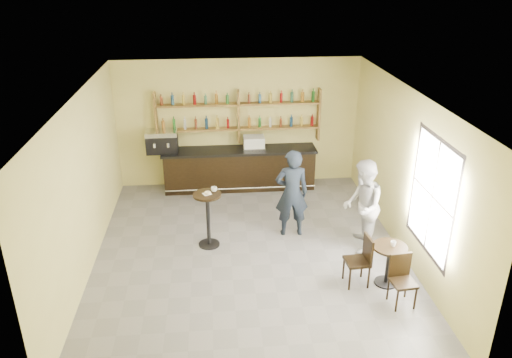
{
  "coord_description": "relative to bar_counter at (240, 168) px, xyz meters",
  "views": [
    {
      "loc": [
        -0.64,
        -8.44,
        5.34
      ],
      "look_at": [
        0.2,
        0.8,
        1.25
      ],
      "focal_mm": 35.0,
      "sensor_mm": 36.0,
      "label": 1
    }
  ],
  "objects": [
    {
      "name": "pedestal_table",
      "position": [
        -0.79,
        -2.76,
        0.06
      ],
      "size": [
        0.59,
        0.59,
        1.15
      ],
      "primitive_type": null,
      "rotation": [
        0.0,
        0.0,
        0.06
      ],
      "color": "black",
      "rests_on": "floor"
    },
    {
      "name": "cup_pedestal",
      "position": [
        -0.65,
        -2.66,
        0.68
      ],
      "size": [
        0.16,
        0.16,
        0.1
      ],
      "primitive_type": "imported",
      "rotation": [
        0.0,
        0.0,
        -0.4
      ],
      "color": "white",
      "rests_on": "pedestal_table"
    },
    {
      "name": "chair_west",
      "position": [
        1.82,
        -4.32,
        -0.05
      ],
      "size": [
        0.43,
        0.43,
        0.94
      ],
      "primitive_type": null,
      "rotation": [
        0.0,
        0.0,
        -1.51
      ],
      "color": "black",
      "rests_on": "floor"
    },
    {
      "name": "napkin",
      "position": [
        -0.79,
        -2.76,
        0.64
      ],
      "size": [
        0.21,
        0.21,
        0.0
      ],
      "primitive_type": "cube",
      "rotation": [
        0.0,
        0.0,
        0.44
      ],
      "color": "white",
      "rests_on": "pedestal_table"
    },
    {
      "name": "ceiling",
      "position": [
        0.0,
        -3.15,
        2.68
      ],
      "size": [
        7.0,
        7.0,
        0.0
      ],
      "primitive_type": "plane",
      "rotation": [
        3.14,
        0.0,
        0.0
      ],
      "color": "white",
      "rests_on": "wall_back"
    },
    {
      "name": "floor",
      "position": [
        0.0,
        -3.15,
        -0.52
      ],
      "size": [
        7.0,
        7.0,
        0.0
      ],
      "primitive_type": "plane",
      "color": "slate",
      "rests_on": "ground"
    },
    {
      "name": "wall_left",
      "position": [
        -3.0,
        -3.15,
        1.08
      ],
      "size": [
        0.0,
        7.0,
        7.0
      ],
      "primitive_type": "plane",
      "rotation": [
        1.57,
        0.0,
        1.57
      ],
      "color": "#D6CD79",
      "rests_on": "floor"
    },
    {
      "name": "wall_back",
      "position": [
        0.0,
        0.35,
        1.08
      ],
      "size": [
        7.0,
        0.0,
        7.0
      ],
      "primitive_type": "plane",
      "rotation": [
        1.57,
        0.0,
        0.0
      ],
      "color": "#D6CD79",
      "rests_on": "floor"
    },
    {
      "name": "patron_second",
      "position": [
        2.21,
        -3.14,
        0.42
      ],
      "size": [
        0.91,
        1.06,
        1.88
      ],
      "primitive_type": "imported",
      "rotation": [
        0.0,
        0.0,
        -1.81
      ],
      "color": "#A6A6AB",
      "rests_on": "floor"
    },
    {
      "name": "chair_south",
      "position": [
        2.42,
        -4.97,
        -0.07
      ],
      "size": [
        0.43,
        0.43,
        0.89
      ],
      "primitive_type": null,
      "rotation": [
        0.0,
        0.0,
        0.11
      ],
      "color": "black",
      "rests_on": "floor"
    },
    {
      "name": "pastry_case",
      "position": [
        0.36,
        0.0,
        0.68
      ],
      "size": [
        0.53,
        0.43,
        0.32
      ],
      "primitive_type": null,
      "rotation": [
        0.0,
        0.0,
        -0.01
      ],
      "color": "silver",
      "rests_on": "bar_counter"
    },
    {
      "name": "man_main",
      "position": [
        0.93,
        -2.45,
        0.43
      ],
      "size": [
        0.7,
        0.46,
        1.89
      ],
      "primitive_type": "imported",
      "rotation": [
        0.0,
        0.0,
        3.12
      ],
      "color": "black",
      "rests_on": "floor"
    },
    {
      "name": "donut",
      "position": [
        -0.78,
        -2.77,
        0.66
      ],
      "size": [
        0.13,
        0.13,
        0.05
      ],
      "primitive_type": "torus",
      "rotation": [
        0.0,
        0.0,
        -0.02
      ],
      "color": "gold",
      "rests_on": "napkin"
    },
    {
      "name": "window_frame",
      "position": [
        2.99,
        -4.35,
        1.18
      ],
      "size": [
        0.04,
        1.7,
        2.1
      ],
      "primitive_type": null,
      "color": "black",
      "rests_on": "wall_right"
    },
    {
      "name": "shelf_unit",
      "position": [
        0.0,
        0.22,
        1.29
      ],
      "size": [
        4.0,
        0.26,
        1.4
      ],
      "primitive_type": null,
      "color": "brown",
      "rests_on": "wall_back"
    },
    {
      "name": "wall_right",
      "position": [
        3.0,
        -3.15,
        1.08
      ],
      "size": [
        0.0,
        7.0,
        7.0
      ],
      "primitive_type": "plane",
      "rotation": [
        1.57,
        0.0,
        -1.57
      ],
      "color": "#D6CD79",
      "rests_on": "floor"
    },
    {
      "name": "espresso_machine",
      "position": [
        -1.87,
        0.0,
        0.79
      ],
      "size": [
        0.76,
        0.49,
        0.54
      ],
      "primitive_type": null,
      "rotation": [
        0.0,
        0.0,
        0.01
      ],
      "color": "black",
      "rests_on": "bar_counter"
    },
    {
      "name": "window_pane",
      "position": [
        3.0,
        -4.35,
        1.18
      ],
      "size": [
        0.0,
        2.0,
        2.0
      ],
      "primitive_type": "plane",
      "rotation": [
        1.57,
        0.0,
        -1.57
      ],
      "color": "white",
      "rests_on": "wall_right"
    },
    {
      "name": "wall_front",
      "position": [
        0.0,
        -6.65,
        1.08
      ],
      "size": [
        7.0,
        0.0,
        7.0
      ],
      "primitive_type": "plane",
      "rotation": [
        -1.57,
        0.0,
        0.0
      ],
      "color": "#D6CD79",
      "rests_on": "floor"
    },
    {
      "name": "cup_cafe",
      "position": [
        2.42,
        -4.37,
        0.3
      ],
      "size": [
        0.13,
        0.13,
        0.09
      ],
      "primitive_type": "imported",
      "rotation": [
        0.0,
        0.0,
        -0.35
      ],
      "color": "white",
      "rests_on": "cafe_table"
    },
    {
      "name": "bar_counter",
      "position": [
        0.0,
        0.0,
        0.0
      ],
      "size": [
        3.82,
        0.74,
        1.03
      ],
      "primitive_type": null,
      "color": "black",
      "rests_on": "floor"
    },
    {
      "name": "liquor_bottles",
      "position": [
        0.0,
        0.22,
        1.46
      ],
      "size": [
        3.68,
        0.1,
        1.0
      ],
      "primitive_type": null,
      "color": "#8C5919",
      "rests_on": "shelf_unit"
    },
    {
      "name": "cafe_table",
      "position": [
        2.37,
        -4.37,
        -0.13
      ],
      "size": [
        0.78,
        0.78,
        0.77
      ],
      "primitive_type": null,
      "rotation": [
        0.0,
        0.0,
        -0.34
      ],
      "color": "black",
      "rests_on": "floor"
    }
  ]
}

